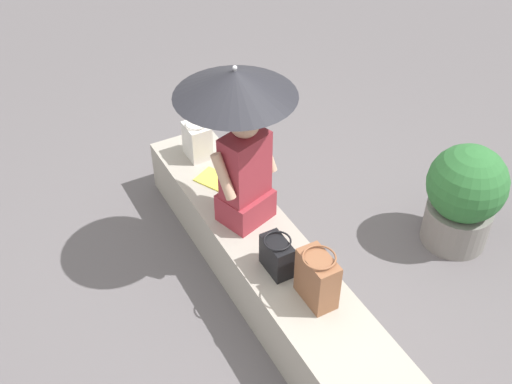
{
  "coord_description": "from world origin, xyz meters",
  "views": [
    {
      "loc": [
        -2.59,
        1.49,
        3.4
      ],
      "look_at": [
        0.16,
        -0.0,
        0.78
      ],
      "focal_mm": 43.49,
      "sensor_mm": 36.0,
      "label": 1
    }
  ],
  "objects_px": {
    "person_seated": "(245,174)",
    "parasol": "(235,83)",
    "handbag_black": "(317,278)",
    "tote_bag_canvas": "(277,255)",
    "planter_near": "(464,195)",
    "shoulder_bag_spare": "(197,140)",
    "magazine": "(215,180)"
  },
  "relations": [
    {
      "from": "parasol",
      "to": "handbag_black",
      "type": "bearing_deg",
      "value": -176.72
    },
    {
      "from": "tote_bag_canvas",
      "to": "planter_near",
      "type": "bearing_deg",
      "value": -91.23
    },
    {
      "from": "parasol",
      "to": "handbag_black",
      "type": "xyz_separation_m",
      "value": [
        -0.94,
        -0.05,
        -0.88
      ]
    },
    {
      "from": "tote_bag_canvas",
      "to": "shoulder_bag_spare",
      "type": "relative_size",
      "value": 0.84
    },
    {
      "from": "planter_near",
      "to": "shoulder_bag_spare",
      "type": "bearing_deg",
      "value": 47.09
    },
    {
      "from": "parasol",
      "to": "magazine",
      "type": "relative_size",
      "value": 4.19
    },
    {
      "from": "person_seated",
      "to": "planter_near",
      "type": "height_order",
      "value": "person_seated"
    },
    {
      "from": "tote_bag_canvas",
      "to": "person_seated",
      "type": "bearing_deg",
      "value": -6.36
    },
    {
      "from": "tote_bag_canvas",
      "to": "planter_near",
      "type": "relative_size",
      "value": 0.31
    },
    {
      "from": "person_seated",
      "to": "parasol",
      "type": "distance_m",
      "value": 0.67
    },
    {
      "from": "tote_bag_canvas",
      "to": "magazine",
      "type": "relative_size",
      "value": 0.93
    },
    {
      "from": "parasol",
      "to": "tote_bag_canvas",
      "type": "distance_m",
      "value": 1.11
    },
    {
      "from": "person_seated",
      "to": "parasol",
      "type": "relative_size",
      "value": 0.77
    },
    {
      "from": "parasol",
      "to": "planter_near",
      "type": "xyz_separation_m",
      "value": [
        -0.65,
        -1.55,
        -1.04
      ]
    },
    {
      "from": "shoulder_bag_spare",
      "to": "parasol",
      "type": "bearing_deg",
      "value": 177.61
    },
    {
      "from": "handbag_black",
      "to": "planter_near",
      "type": "distance_m",
      "value": 1.53
    },
    {
      "from": "person_seated",
      "to": "tote_bag_canvas",
      "type": "relative_size",
      "value": 3.44
    },
    {
      "from": "handbag_black",
      "to": "shoulder_bag_spare",
      "type": "relative_size",
      "value": 1.17
    },
    {
      "from": "parasol",
      "to": "tote_bag_canvas",
      "type": "bearing_deg",
      "value": 176.56
    },
    {
      "from": "planter_near",
      "to": "tote_bag_canvas",
      "type": "bearing_deg",
      "value": 88.77
    },
    {
      "from": "tote_bag_canvas",
      "to": "shoulder_bag_spare",
      "type": "xyz_separation_m",
      "value": [
        1.37,
        -0.07,
        0.02
      ]
    },
    {
      "from": "tote_bag_canvas",
      "to": "parasol",
      "type": "bearing_deg",
      "value": -3.44
    },
    {
      "from": "shoulder_bag_spare",
      "to": "tote_bag_canvas",
      "type": "bearing_deg",
      "value": 177.14
    },
    {
      "from": "planter_near",
      "to": "person_seated",
      "type": "bearing_deg",
      "value": 69.32
    },
    {
      "from": "handbag_black",
      "to": "planter_near",
      "type": "bearing_deg",
      "value": -78.93
    },
    {
      "from": "person_seated",
      "to": "handbag_black",
      "type": "distance_m",
      "value": 0.89
    },
    {
      "from": "tote_bag_canvas",
      "to": "magazine",
      "type": "distance_m",
      "value": 1.03
    },
    {
      "from": "handbag_black",
      "to": "tote_bag_canvas",
      "type": "xyz_separation_m",
      "value": [
        0.33,
        0.09,
        -0.05
      ]
    },
    {
      "from": "person_seated",
      "to": "magazine",
      "type": "height_order",
      "value": "person_seated"
    },
    {
      "from": "person_seated",
      "to": "planter_near",
      "type": "relative_size",
      "value": 1.06
    },
    {
      "from": "parasol",
      "to": "magazine",
      "type": "height_order",
      "value": "parasol"
    },
    {
      "from": "handbag_black",
      "to": "shoulder_bag_spare",
      "type": "bearing_deg",
      "value": 0.75
    }
  ]
}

